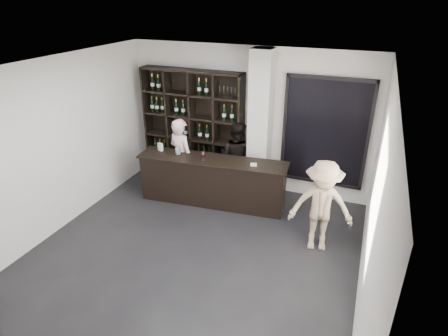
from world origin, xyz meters
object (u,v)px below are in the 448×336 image
at_px(wine_shelf, 193,127).
at_px(taster_black, 236,157).
at_px(customer, 321,207).
at_px(taster_pink, 181,157).
at_px(tasting_counter, 212,181).

bearing_deg(wine_shelf, taster_black, -8.93).
bearing_deg(customer, taster_pink, 152.81).
bearing_deg(tasting_counter, taster_black, 63.81).
distance_m(wine_shelf, taster_black, 1.15).
distance_m(tasting_counter, customer, 2.27).
xyz_separation_m(wine_shelf, taster_black, (1.05, -0.17, -0.45)).
height_order(taster_black, customer, customer).
height_order(tasting_counter, taster_pink, taster_pink).
xyz_separation_m(wine_shelf, tasting_counter, (0.80, -0.84, -0.73)).
bearing_deg(taster_pink, customer, -176.51).
relative_size(wine_shelf, taster_black, 1.60).
xyz_separation_m(wine_shelf, taster_pink, (0.05, -0.66, -0.40)).
distance_m(taster_pink, customer, 3.02).
height_order(wine_shelf, customer, wine_shelf).
height_order(wine_shelf, taster_pink, wine_shelf).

